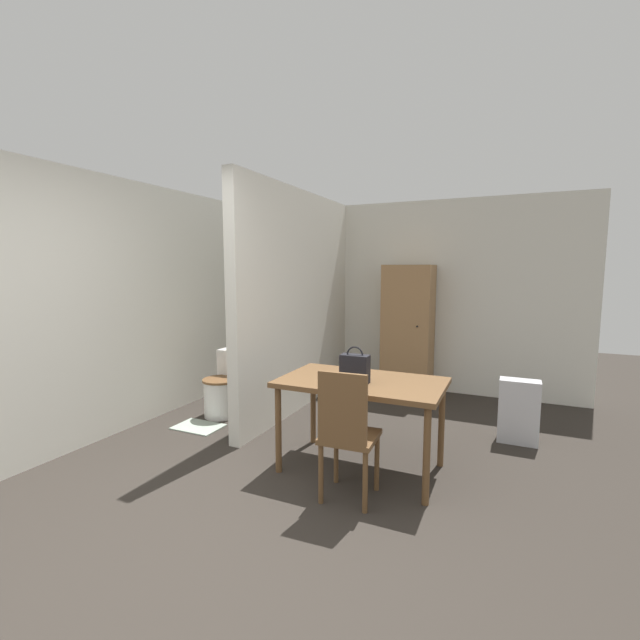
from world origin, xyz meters
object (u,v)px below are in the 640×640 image
handbag (355,368)px  space_heater (519,411)px  wooden_chair (347,432)px  toilet (224,388)px  wooden_cabinet (408,330)px  dining_table (362,389)px

handbag → space_heater: 1.79m
wooden_chair → toilet: (-1.89, 1.13, -0.21)m
space_heater → wooden_cabinet: bearing=138.2°
dining_table → space_heater: dining_table is taller
dining_table → handbag: bearing=-102.2°
wooden_chair → space_heater: 1.97m
dining_table → wooden_cabinet: size_ratio=0.77×
wooden_chair → toilet: wooden_chair is taller
toilet → wooden_chair: bearing=-30.8°
wooden_chair → toilet: 2.21m
handbag → wooden_cabinet: size_ratio=0.17×
handbag → toilet: bearing=158.2°
toilet → wooden_cabinet: bearing=45.4°
wooden_chair → toilet: bearing=146.4°
space_heater → dining_table: bearing=-136.2°
wooden_cabinet → space_heater: (1.32, -1.18, -0.54)m
wooden_chair → handbag: bearing=100.1°
space_heater → toilet: bearing=-170.5°
wooden_chair → wooden_cabinet: size_ratio=0.57×
toilet → wooden_cabinet: wooden_cabinet is taller
handbag → space_heater: (1.19, 1.22, -0.56)m
toilet → wooden_cabinet: size_ratio=0.42×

